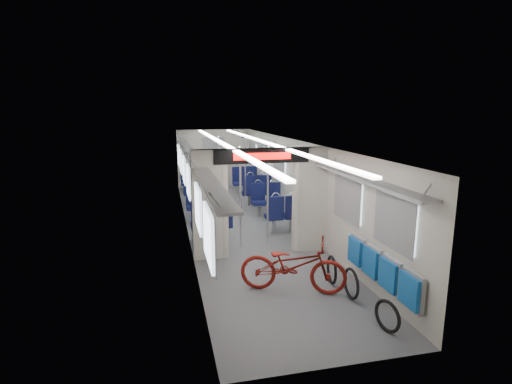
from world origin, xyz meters
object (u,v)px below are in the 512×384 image
Objects in this scene: seat_bay_near_right at (274,204)px; seat_bay_far_left at (195,184)px; stanchion_far_left at (219,174)px; seat_bay_far_right at (251,183)px; bike_hoop_a at (387,318)px; seat_bay_near_left at (207,209)px; stanchion_near_left at (241,198)px; bike_hoop_c at (332,271)px; bike_hoop_b at (351,285)px; stanchion_far_right at (245,175)px; flip_bench at (381,268)px; bicycle at (293,265)px; stanchion_near_right at (268,196)px.

seat_bay_far_left is (-1.87, 3.52, 0.02)m from seat_bay_near_right.
seat_bay_far_right is at bearing 47.77° from stanchion_far_left.
seat_bay_far_right is 0.94× the size of stanchion_far_left.
bike_hoop_a is 5.79m from seat_bay_near_left.
stanchion_near_left is at bearing -67.75° from seat_bay_near_left.
bike_hoop_c is 0.26× the size of seat_bay_near_right.
bike_hoop_b is 0.63m from bike_hoop_c.
seat_bay_far_right is 1.84m from stanchion_far_right.
seat_bay_far_left is (-2.29, 8.36, -0.03)m from flip_bench.
stanchion_far_left is at bearing -132.23° from seat_bay_far_right.
seat_bay_far_left is (-1.04, 7.68, 0.07)m from bicycle.
stanchion_near_left is 1.00× the size of stanchion_far_right.
seat_bay_near_right is 0.86× the size of stanchion_near_left.
seat_bay_far_left is 0.99× the size of seat_bay_far_right.
seat_bay_near_right is at bearing -62.05° from seat_bay_far_left.
stanchion_far_right reaches higher than flip_bench.
seat_bay_near_right reaches higher than bike_hoop_b.
seat_bay_far_right is 4.82m from stanchion_near_right.
bike_hoop_c is at bearing -90.66° from seat_bay_near_right.
bicycle is 1.43m from flip_bench.
stanchion_far_right reaches higher than bicycle.
seat_bay_far_right is at bearing 60.54° from seat_bay_near_left.
bike_hoop_c is 2.76m from stanchion_near_left.
stanchion_near_right is at bearing 99.79° from bike_hoop_a.
seat_bay_near_left is 1.88m from seat_bay_near_right.
seat_bay_near_right is at bearing -52.69° from stanchion_far_left.
seat_bay_far_right reaches higher than seat_bay_near_right.
bike_hoop_b is at bearing 151.75° from flip_bench.
seat_bay_near_left is at bearing -173.07° from seat_bay_near_right.
flip_bench is at bearing -86.97° from seat_bay_far_right.
stanchion_far_right is at bearing -107.59° from seat_bay_far_right.
stanchion_near_left reaches higher than bike_hoop_b.
stanchion_far_left is (-1.34, 7.35, 0.94)m from bike_hoop_a.
stanchion_near_left reaches higher than flip_bench.
stanchion_far_right is (1.35, 1.65, 0.58)m from seat_bay_near_left.
seat_bay_near_right is (1.87, 0.23, -0.04)m from seat_bay_near_left.
bike_hoop_c is (-0.46, 0.84, -0.34)m from flip_bench.
bike_hoop_c is (-0.07, 0.62, -0.01)m from bike_hoop_b.
stanchion_far_left is (0.59, 1.90, 0.58)m from seat_bay_near_left.
flip_bench is 3.61m from stanchion_near_left.
bike_hoop_b is 0.23× the size of stanchion_near_left.
seat_bay_near_right is 2.21m from stanchion_near_left.
bike_hoop_c is at bearing 93.82° from bike_hoop_a.
stanchion_near_left and stanchion_far_left have the same top height.
bike_hoop_b is 0.27× the size of seat_bay_near_right.
seat_bay_near_right is 1.64m from stanchion_far_right.
stanchion_near_left is 3.38m from stanchion_far_left.
flip_bench is at bearing -81.44° from stanchion_far_right.
bicycle is at bearing 151.25° from flip_bench.
bike_hoop_a is 4.29m from stanchion_near_left.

